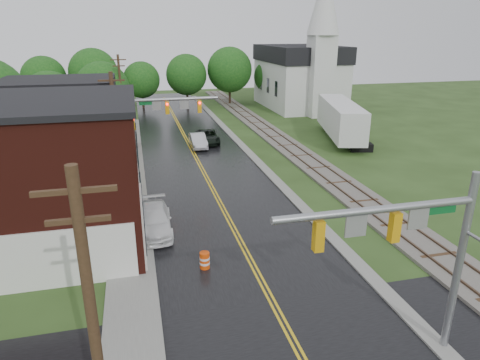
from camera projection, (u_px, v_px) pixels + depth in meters
name	position (u px, v px, depth m)	size (l,w,h in m)	color
main_road	(196.00, 158.00, 41.09)	(10.00, 90.00, 0.02)	black
curb_right	(239.00, 142.00, 46.89)	(0.80, 70.00, 0.12)	gray
sidewalk_left	(130.00, 180.00, 35.11)	(2.40, 50.00, 0.12)	gray
brick_building	(6.00, 177.00, 23.15)	(14.30, 10.30, 8.30)	#47160F
yellow_house	(65.00, 143.00, 33.87)	(8.00, 7.00, 6.40)	tan
darkred_building	(89.00, 130.00, 42.67)	(7.00, 6.00, 4.40)	#3F0F0C
church	(302.00, 70.00, 65.40)	(10.40, 18.40, 20.00)	silver
railroad	(278.00, 139.00, 47.89)	(3.20, 80.00, 0.30)	#59544C
traffic_signal_near	(412.00, 239.00, 14.59)	(7.34, 0.30, 7.20)	gray
traffic_signal_far	(159.00, 114.00, 35.90)	(7.34, 0.43, 7.20)	gray
utility_pole_a	(94.00, 331.00, 10.51)	(1.80, 0.28, 9.00)	#382616
utility_pole_b	(116.00, 133.00, 30.65)	(1.80, 0.28, 9.00)	#382616
utility_pole_c	(121.00, 92.00, 50.79)	(1.80, 0.28, 9.00)	#382616
tree_left_c	(52.00, 101.00, 45.51)	(6.00, 6.00, 7.65)	black
tree_left_e	(104.00, 89.00, 52.04)	(6.40, 6.40, 8.16)	black
suv_dark	(207.00, 137.00, 46.44)	(2.33, 5.06, 1.41)	black
sedan_silver	(198.00, 141.00, 44.76)	(1.51, 4.34, 1.43)	silver
pickup_white	(154.00, 220.00, 26.01)	(2.09, 5.14, 1.49)	white
semi_trailer	(341.00, 118.00, 47.34)	(6.22, 13.68, 4.15)	black
construction_barrel	(205.00, 260.00, 22.06)	(0.51, 0.51, 0.91)	#E7460A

